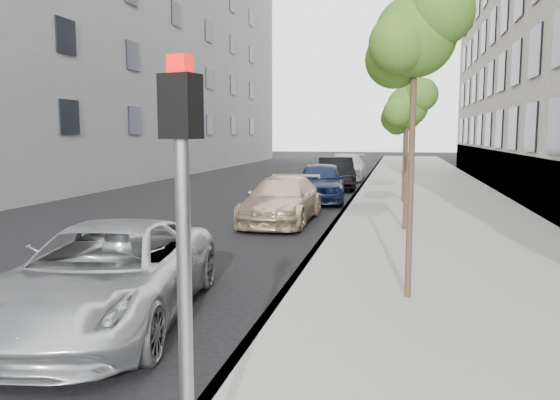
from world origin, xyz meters
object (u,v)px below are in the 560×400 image
(tree_mid, at_px, (408,107))
(minivan, at_px, (107,274))
(tree_near, at_px, (417,37))
(signal_pole, at_px, (183,234))
(suv, at_px, (282,200))
(sedan_blue, at_px, (320,182))
(sedan_black, at_px, (336,173))
(sedan_rear, at_px, (346,167))
(tree_far, at_px, (406,115))

(tree_mid, height_order, minivan, tree_mid)
(tree_near, bearing_deg, signal_pole, -106.48)
(minivan, height_order, suv, minivan)
(signal_pole, xyz_separation_m, sedan_blue, (-1.71, 18.66, -1.27))
(suv, height_order, sedan_black, sedan_black)
(signal_pole, height_order, sedan_rear, signal_pole)
(minivan, distance_m, sedan_blue, 14.98)
(signal_pole, distance_m, suv, 13.46)
(tree_mid, bearing_deg, minivan, -117.91)
(signal_pole, relative_size, suv, 0.64)
(minivan, relative_size, sedan_blue, 1.07)
(minivan, xyz_separation_m, sedan_blue, (1.05, 14.94, 0.10))
(suv, distance_m, sedan_rear, 16.63)
(sedan_black, distance_m, sedan_rear, 5.73)
(tree_mid, height_order, signal_pole, tree_mid)
(tree_mid, distance_m, suv, 4.85)
(signal_pole, bearing_deg, sedan_blue, 108.77)
(minivan, bearing_deg, signal_pole, -62.05)
(suv, bearing_deg, sedan_black, 88.40)
(tree_mid, distance_m, tree_far, 6.50)
(minivan, bearing_deg, sedan_rear, 79.19)
(sedan_black, bearing_deg, sedan_rear, 80.36)
(tree_far, distance_m, sedan_rear, 12.14)
(minivan, xyz_separation_m, suv, (0.60, 9.49, -0.01))
(tree_near, height_order, suv, tree_near)
(tree_mid, relative_size, suv, 0.84)
(tree_mid, distance_m, sedan_blue, 7.93)
(sedan_blue, bearing_deg, suv, -100.22)
(suv, xyz_separation_m, sedan_black, (0.44, 10.90, 0.09))
(tree_far, bearing_deg, signal_pole, -95.02)
(tree_far, height_order, sedan_black, tree_far)
(sedan_black, bearing_deg, suv, -101.97)
(tree_mid, xyz_separation_m, minivan, (-4.37, -8.26, -2.78))
(minivan, bearing_deg, tree_near, 13.37)
(tree_near, distance_m, signal_pole, 6.11)
(suv, distance_m, sedan_black, 10.91)
(tree_near, relative_size, sedan_blue, 1.02)
(tree_near, height_order, signal_pole, tree_near)
(sedan_blue, relative_size, sedan_black, 0.99)
(minivan, height_order, sedan_black, sedan_black)
(tree_near, distance_m, tree_far, 13.02)
(suv, relative_size, sedan_black, 1.00)
(tree_near, xyz_separation_m, tree_far, (0.00, 13.00, -0.75))
(tree_near, xyz_separation_m, sedan_rear, (-3.33, 24.35, -3.47))
(sedan_black, bearing_deg, tree_mid, -84.30)
(tree_far, relative_size, suv, 0.85)
(tree_near, xyz_separation_m, sedan_black, (-3.33, 18.63, -3.45))
(minivan, bearing_deg, tree_far, 64.97)
(signal_pole, bearing_deg, sedan_rear, 106.82)
(sedan_black, relative_size, sedan_rear, 0.90)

